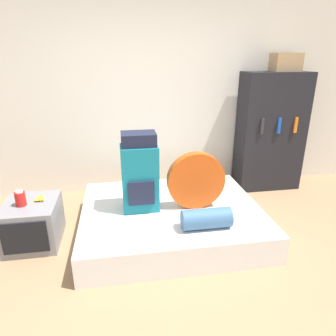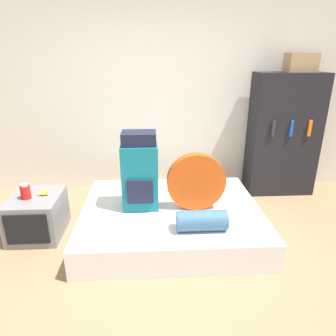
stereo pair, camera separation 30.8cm
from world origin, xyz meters
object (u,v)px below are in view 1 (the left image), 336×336
Objects in this scene: cardboard_box at (286,62)px; canister at (20,199)px; tent_bag at (196,181)px; sleeping_roll at (206,219)px; bookshelf at (270,132)px; television at (33,223)px; backpack at (140,173)px.

canister is at bearing -162.23° from cardboard_box.
sleeping_roll is at bearing -90.27° from tent_bag.
sleeping_roll is 2.02m from bookshelf.
bookshelf is at bearing 17.67° from television.
tent_bag is at bearing -142.53° from bookshelf.
backpack reaches higher than television.
bookshelf reaches higher than tent_bag.
television is at bearing 178.03° from tent_bag.
television is (-1.70, 0.49, -0.17)m from sleeping_roll.
bookshelf is at bearing 26.70° from backpack.
backpack is 1.19m from canister.
sleeping_roll is 2.98× the size of canister.
tent_bag is at bearing -5.86° from backpack.
cardboard_box is (3.15, 0.99, 1.53)m from television.
canister is (-1.76, 0.45, 0.13)m from sleeping_roll.
sleeping_roll is at bearing -134.36° from cardboard_box.
backpack is 0.59m from tent_bag.
bookshelf is at bearing -166.19° from cardboard_box.
tent_bag is 0.37× the size of bookshelf.
television is at bearing 28.89° from canister.
bookshelf is at bearing 37.47° from tent_bag.
bookshelf is at bearing 47.38° from sleeping_roll.
cardboard_box is (1.45, 1.05, 1.15)m from tent_bag.
canister is at bearing -151.11° from television.
backpack is at bearing 1.74° from canister.
tent_bag is 1.02× the size of television.
cardboard_box is (2.03, 0.99, 1.06)m from backpack.
sleeping_roll reaches higher than television.
backpack is 1.21m from television.
backpack is at bearing 174.14° from tent_bag.
backpack is 2.49m from cardboard_box.
tent_bag is (0.58, -0.06, -0.09)m from backpack.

